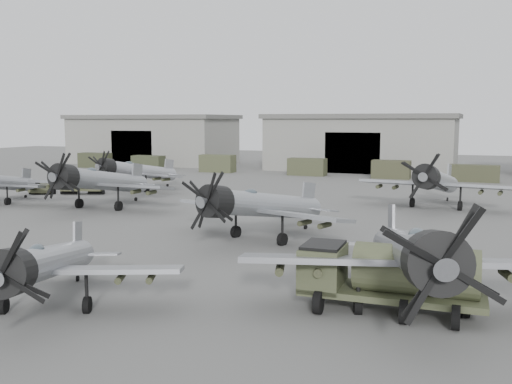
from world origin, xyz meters
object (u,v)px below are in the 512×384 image
Objects in this scene: aircraft_near_1 at (42,265)px; aircraft_mid_2 at (257,205)px; aircraft_far_1 at (436,181)px; aircraft_mid_1 at (97,181)px; fuel_tanker at (389,273)px; ground_crew at (74,185)px; tug_trailer at (57,189)px; aircraft_far_0 at (133,171)px; aircraft_near_2 at (413,254)px.

aircraft_mid_2 is (2.75, 16.00, 0.32)m from aircraft_near_1.
aircraft_mid_2 is 20.77m from aircraft_far_1.
fuel_tanker is at bearing -32.39° from aircraft_mid_1.
ground_crew is (-36.74, -3.03, -1.56)m from aircraft_far_1.
aircraft_far_1 is at bearing -68.56° from ground_crew.
aircraft_mid_2 is 14.55m from fuel_tanker.
ground_crew is (1.01, 1.39, 0.35)m from tug_trailer.
aircraft_mid_1 is at bearing 176.17° from aircraft_mid_2.
aircraft_near_1 is 1.47× the size of fuel_tanker.
aircraft_near_1 is at bearing -158.97° from fuel_tanker.
aircraft_mid_1 is 29.58m from aircraft_far_1.
ground_crew is at bearing 33.03° from tug_trailer.
aircraft_far_1 reaches higher than aircraft_far_0.
aircraft_mid_2 is at bearing 131.23° from fuel_tanker.
aircraft_near_1 is at bearing -102.76° from aircraft_far_1.
fuel_tanker is (0.51, -29.08, -0.86)m from aircraft_far_1.
aircraft_mid_1 is at bearing 131.69° from aircraft_near_2.
aircraft_far_0 is (-33.42, 30.24, -0.26)m from aircraft_near_2.
aircraft_mid_1 reaches higher than tug_trailer.
aircraft_near_2 is 15.33m from aircraft_mid_2.
aircraft_mid_1 is at bearing -150.58° from aircraft_far_1.
aircraft_far_0 is at bearing 121.35° from aircraft_near_2.
ground_crew is (-9.45, 8.39, -1.60)m from aircraft_mid_1.
aircraft_far_1 is at bearing 12.47° from aircraft_far_0.
aircraft_near_1 is at bearing -81.93° from aircraft_mid_2.
aircraft_near_1 is 1.46× the size of tug_trailer.
aircraft_near_2 is at bearing -31.78° from aircraft_mid_1.
fuel_tanker is at bearing -28.90° from aircraft_mid_2.
tug_trailer is (-10.46, 6.99, -1.96)m from aircraft_mid_1.
aircraft_far_1 reaches higher than aircraft_mid_2.
aircraft_mid_1 reaches higher than fuel_tanker.
aircraft_near_2 is 7.52× the size of ground_crew.
aircraft_mid_2 reaches higher than aircraft_far_0.
aircraft_mid_2 is at bearing 56.64° from aircraft_near_1.
aircraft_far_1 is (31.95, -0.98, 0.23)m from aircraft_far_0.
aircraft_near_1 is 0.79× the size of aircraft_mid_1.
aircraft_mid_1 is 12.74m from tug_trailer.
ground_crew is (-27.29, 15.46, -1.42)m from aircraft_mid_2.
aircraft_mid_2 is at bearing -47.43° from tug_trailer.
aircraft_mid_2 is 7.02× the size of ground_crew.
aircraft_near_2 is 1.00× the size of aircraft_mid_1.
ground_crew is at bearing 168.28° from aircraft_mid_2.
ground_crew is (-38.21, 26.22, -1.58)m from aircraft_near_2.
ground_crew is at bearing -168.56° from aircraft_far_1.
fuel_tanker is at bearing 152.69° from aircraft_near_2.
aircraft_near_1 is 40.61m from aircraft_far_0.
tug_trailer is at bearing 145.16° from fuel_tanker.
aircraft_near_1 reaches higher than tug_trailer.
aircraft_mid_2 is at bearing 118.91° from aircraft_near_2.
fuel_tanker is (9.97, -10.58, -0.72)m from aircraft_mid_2.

